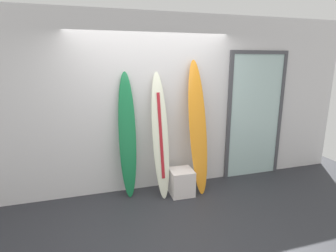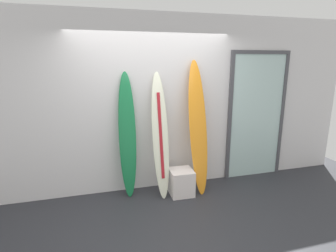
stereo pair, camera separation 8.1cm
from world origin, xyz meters
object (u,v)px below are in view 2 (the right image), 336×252
(surfboard_ivory, at_px, (160,136))
(surfboard_sunset, at_px, (198,128))
(glass_door, at_px, (256,114))
(display_block_left, at_px, (181,182))
(surfboard_emerald, at_px, (127,137))

(surfboard_ivory, bearing_deg, surfboard_sunset, -1.94)
(surfboard_sunset, xyz_separation_m, glass_door, (1.22, 0.26, 0.11))
(surfboard_sunset, bearing_deg, surfboard_ivory, 178.06)
(surfboard_ivory, height_order, surfboard_sunset, surfboard_sunset)
(surfboard_sunset, distance_m, display_block_left, 0.91)
(surfboard_emerald, xyz_separation_m, glass_door, (2.32, 0.14, 0.21))
(surfboard_sunset, distance_m, glass_door, 1.25)
(surfboard_ivory, distance_m, glass_door, 1.86)
(display_block_left, bearing_deg, surfboard_sunset, 19.53)
(surfboard_emerald, distance_m, display_block_left, 1.12)
(surfboard_sunset, relative_size, glass_door, 0.93)
(glass_door, bearing_deg, display_block_left, -166.34)
(glass_door, bearing_deg, surfboard_sunset, -167.87)
(surfboard_emerald, bearing_deg, surfboard_sunset, -6.29)
(surfboard_emerald, relative_size, display_block_left, 4.74)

